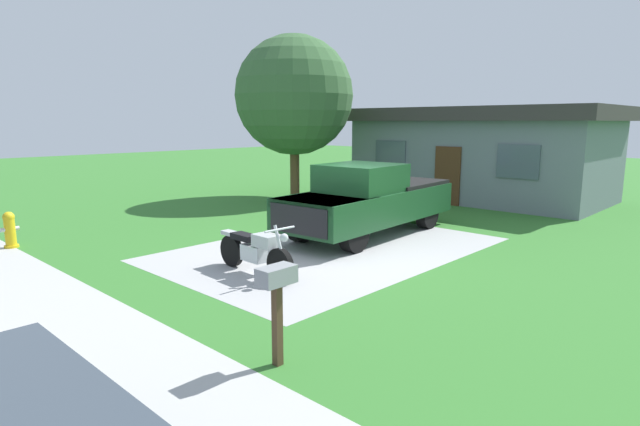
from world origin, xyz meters
name	(u,v)px	position (x,y,z in m)	size (l,w,h in m)	color
ground_plane	(331,249)	(0.00, 0.00, 0.00)	(80.00, 80.00, 0.00)	#33722B
driveway_pad	(331,249)	(0.00, 0.00, 0.00)	(5.27, 7.84, 0.01)	#A7A7A7
sidewalk_strip	(68,319)	(0.00, -6.00, 0.00)	(36.00, 1.80, 0.01)	#AFAFAA
motorcycle	(255,251)	(0.26, -2.53, 0.47)	(2.21, 0.70, 1.09)	black
pickup_truck	(370,199)	(-0.34, 1.92, 0.95)	(2.34, 5.73, 1.90)	black
fire_hydrant	(10,230)	(-5.67, -5.15, 0.43)	(0.32, 0.40, 0.87)	yellow
mailbox	(277,289)	(3.43, -4.79, 0.98)	(0.26, 0.48, 1.26)	#4C3823
shade_tree	(294,96)	(-6.47, 5.04, 3.95)	(4.51, 4.51, 6.21)	brown
neighbor_house	(481,152)	(-1.34, 10.25, 1.79)	(9.60, 5.60, 3.50)	slate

